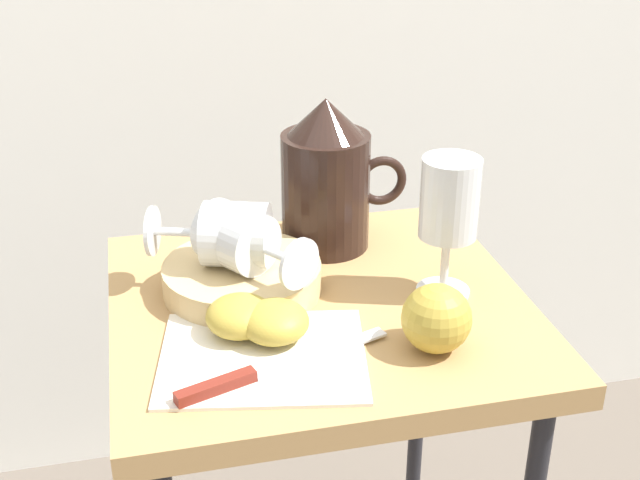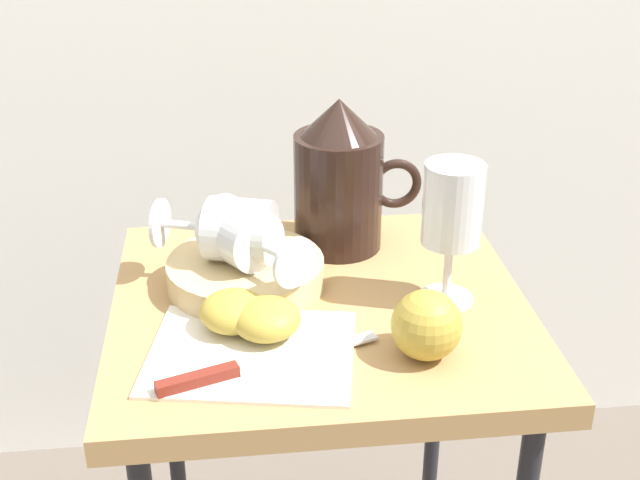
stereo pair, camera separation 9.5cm
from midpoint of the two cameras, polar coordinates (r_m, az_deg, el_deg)
table at (r=1.04m, az=-2.66°, el=-8.13°), size 0.49×0.45×0.71m
linen_napkin at (r=0.90m, az=-6.96°, el=-7.94°), size 0.24×0.21×0.00m
basket_tray at (r=1.01m, az=-7.98°, el=-2.59°), size 0.19×0.19×0.03m
pitcher at (r=1.09m, az=-2.08°, el=3.51°), size 0.17×0.11×0.20m
wine_glass_upright at (r=0.96m, az=5.94°, el=2.21°), size 0.07×0.07×0.17m
wine_glass_tipped_near at (r=0.98m, az=-8.29°, el=0.03°), size 0.14×0.15×0.07m
wine_glass_tipped_far at (r=0.99m, az=-8.70°, el=0.32°), size 0.16×0.11×0.08m
apple_half_left at (r=0.91m, az=-6.11°, el=-5.60°), size 0.08×0.08×0.04m
apple_half_right at (r=0.93m, az=-8.40°, el=-5.19°), size 0.08×0.08×0.04m
apple_whole at (r=0.89m, az=4.86°, el=-5.40°), size 0.08×0.08×0.08m
knife at (r=0.86m, az=-7.68°, el=-9.10°), size 0.24×0.09×0.01m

